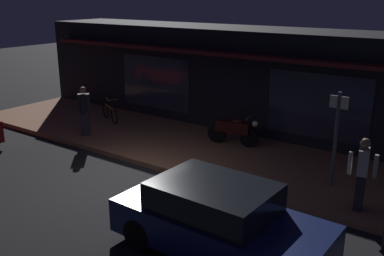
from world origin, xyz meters
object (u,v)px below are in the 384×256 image
at_px(motorcycle, 234,130).
at_px(bicycle_parked, 110,112).
at_px(person_photographer, 84,110).
at_px(sign_post, 336,134).
at_px(parked_car_far, 218,220).
at_px(person_bystander, 362,173).

bearing_deg(motorcycle, bicycle_parked, -176.04).
relative_size(bicycle_parked, person_photographer, 0.91).
height_order(bicycle_parked, person_photographer, person_photographer).
xyz_separation_m(person_photographer, sign_post, (8.19, 0.76, 0.48)).
bearing_deg(parked_car_far, person_photographer, 156.28).
xyz_separation_m(person_bystander, parked_car_far, (-1.74, -3.09, -0.32)).
distance_m(bicycle_parked, parked_car_far, 9.35).
distance_m(motorcycle, person_photographer, 5.06).
bearing_deg(person_photographer, sign_post, 5.31).
bearing_deg(sign_post, parked_car_far, -101.74).
height_order(sign_post, parked_car_far, sign_post).
xyz_separation_m(motorcycle, sign_post, (3.59, -1.30, 0.86)).
distance_m(person_photographer, parked_car_far, 8.04).
relative_size(person_bystander, sign_post, 0.70).
relative_size(person_photographer, person_bystander, 1.00).
bearing_deg(bicycle_parked, parked_car_far, -31.86).
bearing_deg(motorcycle, parked_car_far, -62.49).
height_order(person_photographer, sign_post, sign_post).
relative_size(person_photographer, sign_post, 0.70).
xyz_separation_m(bicycle_parked, parked_car_far, (7.94, -4.94, 0.20)).
bearing_deg(parked_car_far, person_bystander, 60.64).
distance_m(motorcycle, sign_post, 3.91).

